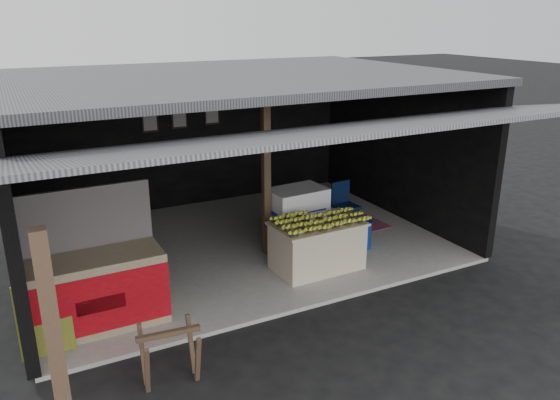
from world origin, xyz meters
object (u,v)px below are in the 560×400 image
sawhorse (170,351)px  water_barrel (362,235)px  neighbor_stall (95,287)px  plastic_chair (343,201)px  banana_table (317,245)px  white_crate (297,218)px

sawhorse → water_barrel: (4.01, 2.02, -0.13)m
neighbor_stall → plastic_chair: 4.99m
neighbor_stall → banana_table: bearing=1.8°
white_crate → neighbor_stall: 3.67m
sawhorse → water_barrel: bearing=32.3°
neighbor_stall → water_barrel: bearing=5.5°
white_crate → plastic_chair: white_crate is taller
water_barrel → plastic_chair: (0.25, 0.99, 0.29)m
water_barrel → plastic_chair: plastic_chair is taller
banana_table → sawhorse: banana_table is taller
banana_table → neighbor_stall: bearing=-179.1°
neighbor_stall → sawhorse: 1.64m
banana_table → neighbor_stall: neighbor_stall is taller
water_barrel → neighbor_stall: bearing=-174.0°
sawhorse → water_barrel: size_ratio=1.51×
water_barrel → plastic_chair: size_ratio=0.52×
banana_table → sawhorse: bearing=-151.1°
banana_table → sawhorse: (-2.89, -1.68, -0.03)m
white_crate → sawhorse: bearing=-143.4°
neighbor_stall → plastic_chair: neighbor_stall is taller
banana_table → water_barrel: 1.18m
white_crate → sawhorse: size_ratio=1.52×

